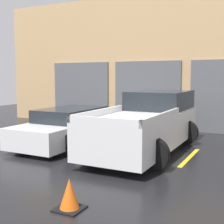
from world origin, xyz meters
TOP-DOWN VIEW (x-y plane):
  - ground_plane at (0.00, 0.00)m, footprint 28.00×28.00m
  - shophouse_building at (-0.01, 3.29)m, footprint 15.70×0.68m
  - pickup_truck at (1.35, -1.04)m, footprint 2.49×5.29m
  - sedan_white at (-1.35, -1.28)m, footprint 2.20×4.49m
  - parking_stripe_far_left at (-2.71, -1.31)m, footprint 0.12×2.20m
  - parking_stripe_left at (0.00, -1.31)m, footprint 0.12×2.20m
  - parking_stripe_centre at (2.71, -1.31)m, footprint 0.12×2.20m
  - traffic_cone at (1.67, -5.71)m, footprint 0.47×0.47m

SIDE VIEW (x-z plane):
  - ground_plane at x=0.00m, z-range 0.00..0.00m
  - parking_stripe_far_left at x=-2.71m, z-range 0.00..0.01m
  - parking_stripe_left at x=0.00m, z-range 0.00..0.01m
  - parking_stripe_centre at x=2.71m, z-range 0.00..0.01m
  - traffic_cone at x=1.67m, z-range -0.02..0.53m
  - sedan_white at x=-1.35m, z-range -0.02..1.18m
  - pickup_truck at x=1.35m, z-range -0.04..1.74m
  - shophouse_building at x=-0.01m, z-range -0.05..5.80m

